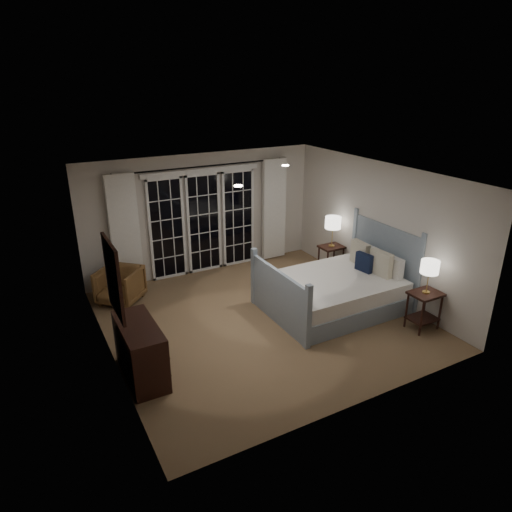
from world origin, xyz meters
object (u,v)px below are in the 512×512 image
bed (336,290)px  armchair (120,285)px  lamp_right (333,223)px  dresser (141,351)px  nightstand_left (424,305)px  nightstand_right (331,256)px  lamp_left (430,267)px

bed → armchair: bearing=148.5°
lamp_right → dresser: (-4.47, -1.60, -0.72)m
armchair → dresser: size_ratio=0.64×
lamp_right → armchair: size_ratio=0.87×
nightstand_left → armchair: size_ratio=0.90×
nightstand_right → dresser: (-4.47, -1.60, -0.01)m
nightstand_right → lamp_left: 2.63m
bed → nightstand_left: 1.51m
lamp_left → bed: bearing=122.0°
nightstand_left → lamp_left: lamp_left is taller
bed → nightstand_right: (0.83, 1.26, 0.06)m
lamp_left → dresser: (-4.44, 0.93, -0.69)m
bed → nightstand_left: bearing=-58.0°
bed → armchair: (-3.37, 2.07, -0.01)m
bed → nightstand_right: 1.51m
nightstand_left → armchair: 5.35m
lamp_right → bed: bearing=-123.4°
bed → armchair: size_ratio=3.27×
bed → dresser: bed is taller
nightstand_left → lamp_right: size_ratio=1.03×
nightstand_right → dresser: bearing=-160.3°
lamp_right → lamp_left: bearing=-90.7°
lamp_left → armchair: size_ratio=0.77×
nightstand_left → lamp_left: 0.67m
nightstand_right → lamp_right: (-0.00, -0.00, 0.72)m
nightstand_right → lamp_right: lamp_right is taller
nightstand_left → dresser: 4.54m
bed → lamp_right: (0.83, 1.26, 0.78)m
bed → nightstand_left: (0.80, -1.28, 0.09)m
bed → nightstand_left: size_ratio=3.64×
armchair → dresser: 2.43m
nightstand_right → armchair: armchair is taller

